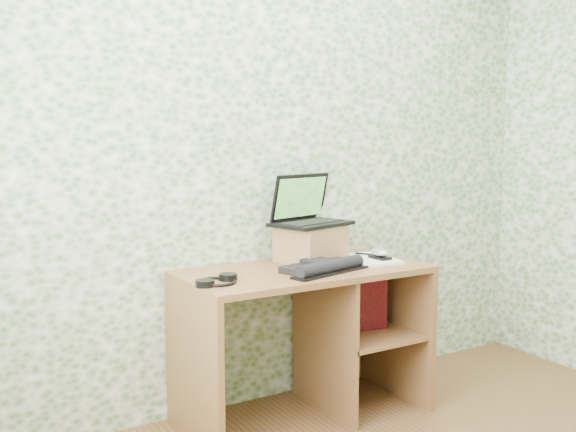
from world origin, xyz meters
TOP-DOWN VIEW (x-y plane):
  - wall_back at (0.00, 1.75)m, footprint 3.50×0.00m
  - desk at (0.08, 1.47)m, footprint 1.20×0.60m
  - riser at (0.14, 1.58)m, footprint 0.36×0.33m
  - laptop at (0.14, 1.63)m, footprint 0.45×0.37m
  - keyboard at (0.05, 1.34)m, footprint 0.46×0.33m
  - headphones at (-0.50, 1.36)m, footprint 0.22×0.22m
  - notepad at (0.40, 1.44)m, footprint 0.28×0.36m
  - mouse at (0.43, 1.38)m, footprint 0.08×0.12m
  - pen at (0.44, 1.49)m, footprint 0.09×0.14m
  - red_box at (0.36, 1.44)m, footprint 0.27×0.12m

SIDE VIEW (x-z plane):
  - desk at x=0.08m, z-range 0.11..0.86m
  - red_box at x=0.36m, z-range 0.39..0.70m
  - notepad at x=0.40m, z-range 0.75..0.77m
  - headphones at x=-0.50m, z-range 0.75..0.78m
  - pen at x=0.44m, z-range 0.77..0.77m
  - keyboard at x=0.05m, z-range 0.74..0.80m
  - mouse at x=0.43m, z-range 0.77..0.81m
  - riser at x=0.14m, z-range 0.75..0.93m
  - laptop at x=0.14m, z-range 0.87..1.13m
  - wall_back at x=0.00m, z-range -0.45..3.05m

